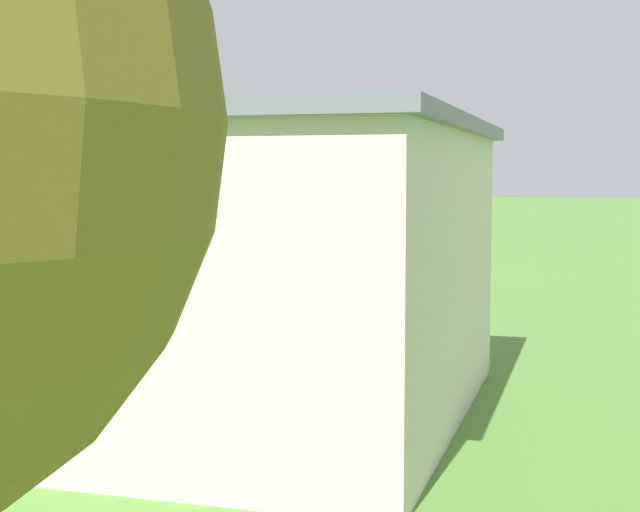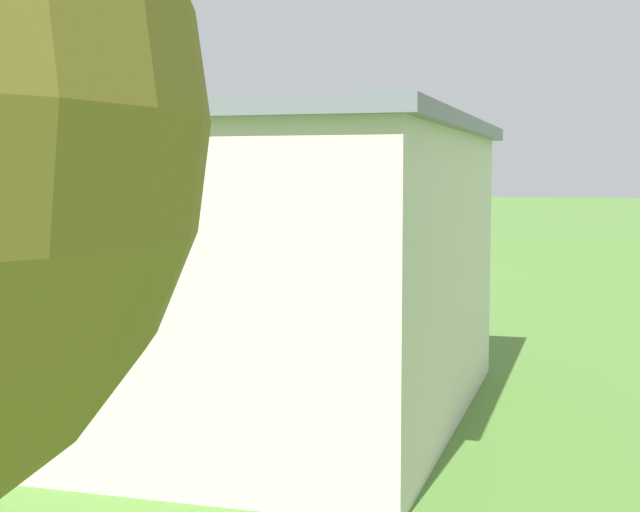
{
  "view_description": "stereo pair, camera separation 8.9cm",
  "coord_description": "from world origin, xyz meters",
  "px_view_note": "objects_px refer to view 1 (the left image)",
  "views": [
    {
      "loc": [
        -12.27,
        58.64,
        6.3
      ],
      "look_at": [
        2.42,
        16.22,
        2.38
      ],
      "focal_mm": 53.01,
      "sensor_mm": 36.0,
      "label": 1
    },
    {
      "loc": [
        -12.35,
        58.61,
        6.3
      ],
      "look_at": [
        2.42,
        16.22,
        2.38
      ],
      "focal_mm": 53.01,
      "sensor_mm": 36.0,
      "label": 2
    }
  ],
  "objects_px": {
    "person_near_hangar_door": "(251,295)",
    "person_watching_takeoff": "(65,300)",
    "person_crossing_taxiway": "(214,293)",
    "hangar": "(30,261)",
    "biplane": "(393,236)"
  },
  "relations": [
    {
      "from": "person_watching_takeoff",
      "to": "person_crossing_taxiway",
      "type": "relative_size",
      "value": 1.04
    },
    {
      "from": "person_near_hangar_door",
      "to": "person_crossing_taxiway",
      "type": "xyz_separation_m",
      "value": [
        2.13,
        -0.54,
        -0.09
      ]
    },
    {
      "from": "biplane",
      "to": "person_watching_takeoff",
      "type": "relative_size",
      "value": 4.49
    },
    {
      "from": "hangar",
      "to": "person_watching_takeoff",
      "type": "bearing_deg",
      "value": -59.39
    },
    {
      "from": "biplane",
      "to": "hangar",
      "type": "bearing_deg",
      "value": 84.0
    },
    {
      "from": "hangar",
      "to": "biplane",
      "type": "relative_size",
      "value": 3.47
    },
    {
      "from": "person_near_hangar_door",
      "to": "person_crossing_taxiway",
      "type": "bearing_deg",
      "value": -14.23
    },
    {
      "from": "person_crossing_taxiway",
      "to": "person_watching_takeoff",
      "type": "bearing_deg",
      "value": 42.57
    },
    {
      "from": "biplane",
      "to": "person_crossing_taxiway",
      "type": "bearing_deg",
      "value": 65.27
    },
    {
      "from": "person_near_hangar_door",
      "to": "person_watching_takeoff",
      "type": "xyz_separation_m",
      "value": [
        7.06,
        3.99,
        -0.06
      ]
    },
    {
      "from": "person_near_hangar_door",
      "to": "person_watching_takeoff",
      "type": "relative_size",
      "value": 1.06
    },
    {
      "from": "hangar",
      "to": "person_crossing_taxiway",
      "type": "xyz_separation_m",
      "value": [
        2.42,
        -16.95,
        -3.07
      ]
    },
    {
      "from": "hangar",
      "to": "person_near_hangar_door",
      "type": "relative_size",
      "value": 14.67
    },
    {
      "from": "person_crossing_taxiway",
      "to": "hangar",
      "type": "bearing_deg",
      "value": 98.13
    },
    {
      "from": "hangar",
      "to": "person_crossing_taxiway",
      "type": "relative_size",
      "value": 16.25
    }
  ]
}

